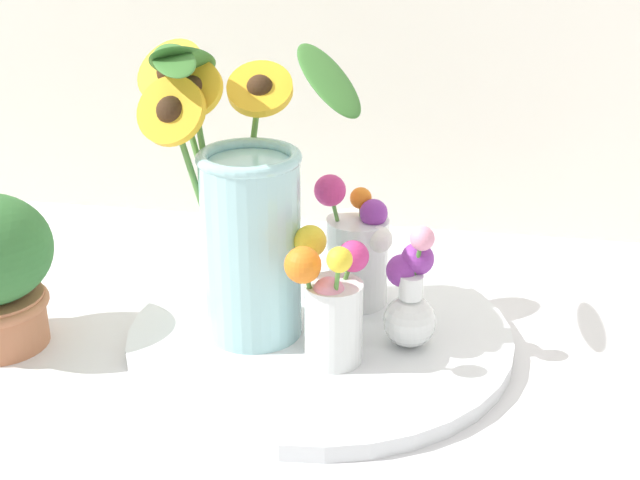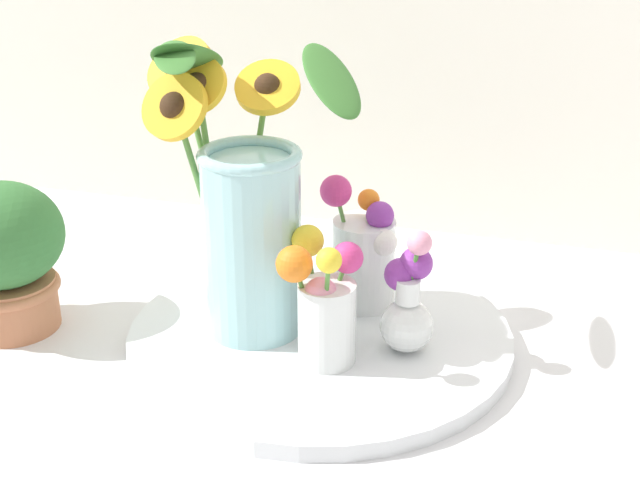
% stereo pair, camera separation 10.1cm
% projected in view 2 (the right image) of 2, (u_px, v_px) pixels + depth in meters
% --- Properties ---
extents(ground_plane, '(6.00, 6.00, 0.00)m').
position_uv_depth(ground_plane, '(291.00, 352.00, 1.04)').
color(ground_plane, silver).
extents(serving_tray, '(0.45, 0.45, 0.02)m').
position_uv_depth(serving_tray, '(320.00, 337.00, 1.06)').
color(serving_tray, silver).
rests_on(serving_tray, ground_plane).
extents(mason_jar_sunflowers, '(0.28, 0.21, 0.35)m').
position_uv_depth(mason_jar_sunflowers, '(247.00, 214.00, 1.01)').
color(mason_jar_sunflowers, '#9ED1D6').
rests_on(mason_jar_sunflowers, serving_tray).
extents(vase_small_center, '(0.09, 0.09, 0.15)m').
position_uv_depth(vase_small_center, '(323.00, 302.00, 0.96)').
color(vase_small_center, white).
rests_on(vase_small_center, serving_tray).
extents(vase_bulb_right, '(0.06, 0.07, 0.15)m').
position_uv_depth(vase_bulb_right, '(408.00, 303.00, 0.99)').
color(vase_bulb_right, white).
rests_on(vase_bulb_right, serving_tray).
extents(vase_small_back, '(0.10, 0.08, 0.17)m').
position_uv_depth(vase_small_back, '(363.00, 253.00, 1.09)').
color(vase_small_back, white).
rests_on(vase_small_back, serving_tray).
extents(potted_plant, '(0.15, 0.15, 0.19)m').
position_uv_depth(potted_plant, '(4.00, 253.00, 1.06)').
color(potted_plant, '#B7704C').
rests_on(potted_plant, ground_plane).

